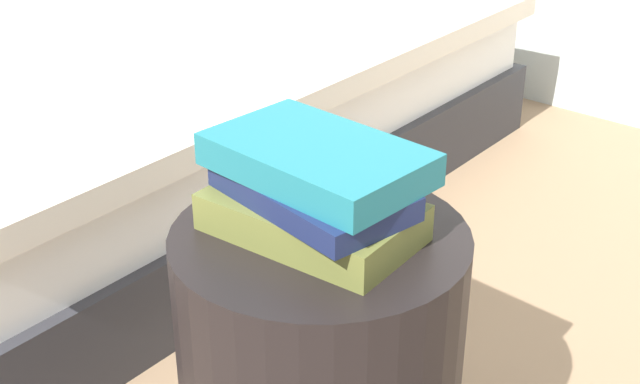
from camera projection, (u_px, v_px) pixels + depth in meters
The scene contains 5 objects.
bed at pixel (144, 94), 2.59m from camera, with size 1.59×2.04×0.62m.
side_table at pixel (320, 383), 1.36m from camera, with size 0.43×0.43×0.53m, color black.
book_olive at pixel (312, 217), 1.23m from camera, with size 0.29×0.17×0.06m, color olive.
book_navy at pixel (312, 191), 1.20m from camera, with size 0.28×0.16×0.03m, color #19234C.
book_teal at pixel (317, 159), 1.20m from camera, with size 0.30×0.19×0.05m, color #1E727F.
Camera 1 is at (0.70, -0.82, 1.15)m, focal length 48.93 mm.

